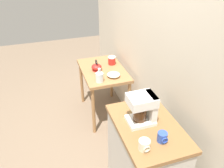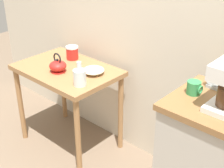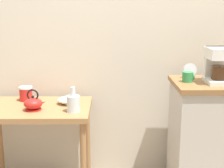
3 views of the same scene
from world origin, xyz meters
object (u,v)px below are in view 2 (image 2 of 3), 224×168
glass_carafe_vase (80,77)px  table_clock (214,80)px  bowl_stoneware (94,70)px  mug_tall_green (194,88)px  teakettle (58,66)px  canister_enamel (72,53)px

glass_carafe_vase → table_clock: 0.94m
bowl_stoneware → mug_tall_green: (0.90, -0.10, 0.20)m
bowl_stoneware → mug_tall_green: mug_tall_green is taller
teakettle → canister_enamel: bearing=114.6°
bowl_stoneware → canister_enamel: (-0.35, 0.09, 0.03)m
bowl_stoneware → glass_carafe_vase: (0.06, -0.20, 0.03)m
bowl_stoneware → glass_carafe_vase: glass_carafe_vase is taller
teakettle → table_clock: size_ratio=1.43×
teakettle → mug_tall_green: 1.16m
teakettle → mug_tall_green: mug_tall_green is taller
bowl_stoneware → mug_tall_green: bearing=-6.1°
bowl_stoneware → teakettle: 0.29m
bowl_stoneware → mug_tall_green: size_ratio=1.97×
canister_enamel → mug_tall_green: size_ratio=1.34×
canister_enamel → teakettle: bearing=-65.4°
table_clock → teakettle: bearing=-170.1°
bowl_stoneware → canister_enamel: 0.36m
glass_carafe_vase → table_clock: bearing=15.6°
mug_tall_green → table_clock: (0.05, 0.14, 0.01)m
bowl_stoneware → table_clock: bearing=2.8°
canister_enamel → table_clock: size_ratio=0.99×
teakettle → glass_carafe_vase: glass_carafe_vase is taller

